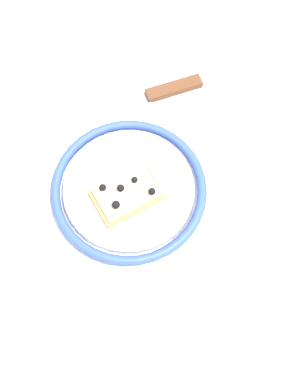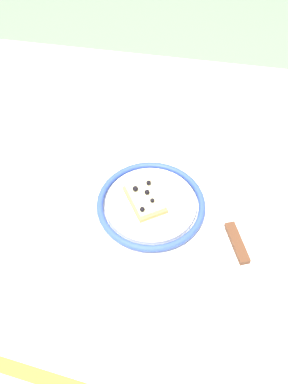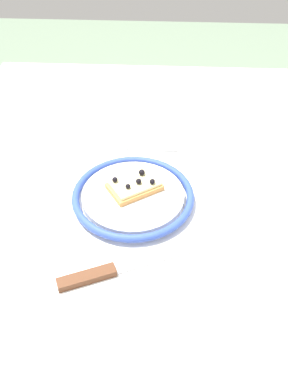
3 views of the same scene
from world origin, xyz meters
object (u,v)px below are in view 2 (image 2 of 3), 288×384
(dining_table, at_px, (145,211))
(plate, at_px, (151,205))
(pizza_slice_near, at_px, (145,199))
(knife, at_px, (231,229))
(fork, at_px, (74,202))
(measuring_tape, at_px, (61,384))

(dining_table, relative_size, plate, 4.80)
(plate, bearing_deg, dining_table, 112.82)
(dining_table, height_order, pizza_slice_near, pizza_slice_near)
(plate, distance_m, knife, 0.17)
(knife, bearing_deg, pizza_slice_near, 170.64)
(pizza_slice_near, height_order, knife, pizza_slice_near)
(plate, bearing_deg, pizza_slice_near, 170.70)
(fork, xyz_separation_m, measuring_tape, (0.07, -0.35, -0.00))
(dining_table, bearing_deg, pizza_slice_near, -80.64)
(fork, distance_m, measuring_tape, 0.35)
(dining_table, height_order, fork, fork)
(dining_table, height_order, plate, plate)
(dining_table, distance_m, pizza_slice_near, 0.12)
(knife, xyz_separation_m, fork, (-0.32, 0.01, -0.00))
(plate, xyz_separation_m, pizza_slice_near, (-0.01, 0.00, 0.01))
(dining_table, distance_m, knife, 0.22)
(plate, height_order, fork, plate)
(plate, bearing_deg, knife, -9.36)
(pizza_slice_near, bearing_deg, knife, -9.36)
(knife, bearing_deg, plate, 170.64)
(pizza_slice_near, xyz_separation_m, fork, (-0.15, -0.02, -0.02))
(knife, distance_m, measuring_tape, 0.42)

